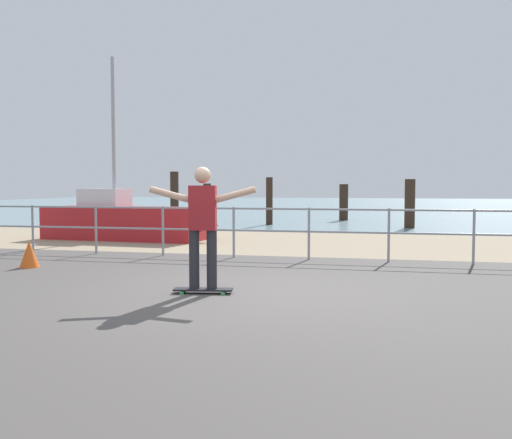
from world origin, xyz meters
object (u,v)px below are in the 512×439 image
Objects in this scene: sailboat at (130,221)px; skateboarder at (203,220)px; skateboard at (203,290)px; traffic_cone at (29,254)px.

sailboat is 3.04× the size of skateboarder.
skateboard is at bearing -146.31° from skateboarder.
sailboat is 10.03× the size of traffic_cone.
traffic_cone reaches higher than skateboard.
sailboat is 8.22m from skateboarder.
skateboarder is at bearing -57.86° from sailboat.
skateboard is 4.15m from traffic_cone.
traffic_cone is (0.56, -5.29, -0.27)m from sailboat.
sailboat is at bearing 122.14° from skateboarder.
skateboard is at bearing -23.52° from traffic_cone.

